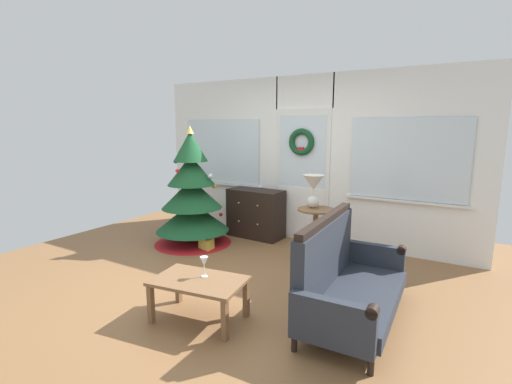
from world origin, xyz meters
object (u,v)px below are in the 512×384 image
object	(u,v)px
christmas_tree	(192,200)
gift_box	(206,244)
side_table	(316,224)
dresser_cabinet	(256,213)
settee_sofa	(344,279)
wine_glass	(204,262)
coffee_table	(199,285)
table_lamp	(313,187)

from	to	relation	value
christmas_tree	gift_box	size ratio (longest dim) A/B	10.25
christmas_tree	side_table	distance (m)	1.93
dresser_cabinet	settee_sofa	world-z (taller)	settee_sofa
christmas_tree	dresser_cabinet	world-z (taller)	christmas_tree
side_table	gift_box	xyz separation A→B (m)	(-1.53, -0.40, -0.42)
settee_sofa	gift_box	distance (m)	2.48
settee_sofa	gift_box	xyz separation A→B (m)	(-2.31, 0.85, -0.29)
christmas_tree	side_table	xyz separation A→B (m)	(1.91, 0.25, -0.18)
dresser_cabinet	wine_glass	bearing A→B (deg)	-69.89
christmas_tree	settee_sofa	world-z (taller)	christmas_tree
side_table	wine_glass	world-z (taller)	side_table
coffee_table	gift_box	bearing A→B (deg)	126.41
wine_glass	settee_sofa	bearing A→B (deg)	30.25
settee_sofa	gift_box	size ratio (longest dim) A/B	9.15
christmas_tree	table_lamp	distance (m)	1.90
settee_sofa	table_lamp	distance (m)	1.66
dresser_cabinet	wine_glass	xyz separation A→B (m)	(0.90, -2.46, 0.15)
coffee_table	settee_sofa	bearing A→B (deg)	32.85
dresser_cabinet	wine_glass	world-z (taller)	dresser_cabinet
dresser_cabinet	coffee_table	size ratio (longest dim) A/B	1.02
settee_sofa	dresser_cabinet	bearing A→B (deg)	138.49
side_table	coffee_table	distance (m)	2.03
dresser_cabinet	gift_box	world-z (taller)	dresser_cabinet
christmas_tree	wine_glass	bearing A→B (deg)	-46.88
coffee_table	dresser_cabinet	bearing A→B (deg)	109.41
table_lamp	gift_box	world-z (taller)	table_lamp
christmas_tree	table_lamp	size ratio (longest dim) A/B	4.09
table_lamp	coffee_table	world-z (taller)	table_lamp
dresser_cabinet	settee_sofa	bearing A→B (deg)	-41.51
dresser_cabinet	table_lamp	bearing A→B (deg)	-23.08
dresser_cabinet	side_table	xyz separation A→B (m)	(1.25, -0.55, 0.12)
coffee_table	christmas_tree	bearing A→B (deg)	131.73
table_lamp	coffee_table	size ratio (longest dim) A/B	0.49
gift_box	christmas_tree	bearing A→B (deg)	158.09
christmas_tree	dresser_cabinet	size ratio (longest dim) A/B	1.95
dresser_cabinet	side_table	distance (m)	1.37
settee_sofa	side_table	size ratio (longest dim) A/B	2.24
table_lamp	wine_glass	distance (m)	2.03
christmas_tree	coffee_table	bearing A→B (deg)	-48.27
coffee_table	gift_box	world-z (taller)	coffee_table
christmas_tree	dresser_cabinet	distance (m)	1.07
table_lamp	gift_box	bearing A→B (deg)	-163.31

